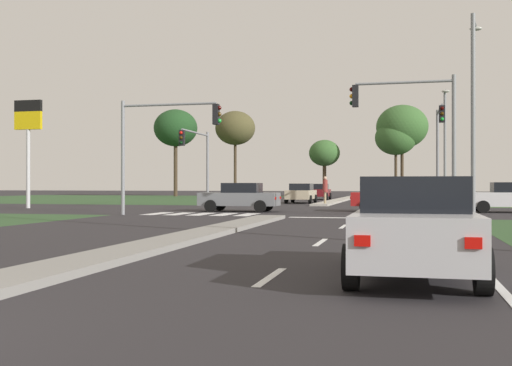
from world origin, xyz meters
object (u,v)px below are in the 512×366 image
at_px(traffic_signal_near_left, 159,135).
at_px(treeline_third, 324,153).
at_px(traffic_signal_far_right, 439,138).
at_px(treeline_fifth, 402,127).
at_px(street_lamp_second, 473,104).
at_px(car_white_near, 509,197).
at_px(car_red_sixth, 392,197).
at_px(traffic_signal_far_left, 198,152).
at_px(treeline_near, 176,128).
at_px(fuel_price_totem, 28,129).
at_px(treeline_second, 235,128).
at_px(car_beige_second, 301,193).
at_px(street_lamp_third, 445,141).
at_px(car_silver_fourth, 414,226).
at_px(car_grey_seventh, 240,197).
at_px(treeline_fourth, 396,138).
at_px(car_maroon_third, 319,191).
at_px(pedestrian_at_median, 325,187).
at_px(traffic_signal_near_right, 417,121).

distance_m(traffic_signal_near_left, treeline_third, 43.31).
height_order(traffic_signal_far_right, treeline_fifth, treeline_fifth).
xyz_separation_m(street_lamp_second, treeline_fifth, (-3.17, 40.84, 2.74)).
bearing_deg(car_white_near, treeline_third, 21.23).
distance_m(car_red_sixth, traffic_signal_far_left, 13.76).
bearing_deg(treeline_near, traffic_signal_far_left, -66.84).
relative_size(car_red_sixth, street_lamp_second, 0.48).
bearing_deg(fuel_price_totem, treeline_second, 86.01).
relative_size(car_beige_second, street_lamp_third, 0.54).
height_order(street_lamp_third, treeline_near, treeline_near).
xyz_separation_m(traffic_signal_near_left, street_lamp_third, (14.22, 19.89, 0.85)).
height_order(car_silver_fourth, traffic_signal_far_left, traffic_signal_far_left).
bearing_deg(treeline_near, car_grey_seventh, -64.60).
relative_size(traffic_signal_far_left, fuel_price_totem, 0.82).
bearing_deg(traffic_signal_far_right, traffic_signal_far_left, -178.67).
bearing_deg(treeline_fourth, car_silver_fourth, -89.01).
xyz_separation_m(traffic_signal_far_right, treeline_near, (-29.12, 32.19, 4.04)).
bearing_deg(treeline_second, street_lamp_third, -47.44).
height_order(car_maroon_third, pedestrian_at_median, pedestrian_at_median).
xyz_separation_m(car_red_sixth, street_lamp_second, (3.58, -4.94, 4.20)).
height_order(car_beige_second, car_grey_seventh, car_grey_seventh).
xyz_separation_m(car_white_near, car_beige_second, (-13.12, 13.64, -0.02)).
bearing_deg(car_silver_fourth, pedestrian_at_median, 99.46).
bearing_deg(traffic_signal_far_left, car_beige_second, 60.18).
bearing_deg(treeline_near, traffic_signal_far_right, -47.87).
bearing_deg(treeline_fourth, car_grey_seventh, -101.85).
height_order(car_grey_seventh, fuel_price_totem, fuel_price_totem).
bearing_deg(traffic_signal_near_right, pedestrian_at_median, 110.89).
xyz_separation_m(traffic_signal_near_right, street_lamp_third, (2.40, 19.89, 0.48)).
height_order(street_lamp_third, treeline_fifth, treeline_fifth).
xyz_separation_m(car_grey_seventh, treeline_second, (-11.22, 39.91, 7.43)).
bearing_deg(fuel_price_totem, traffic_signal_near_left, -29.48).
relative_size(traffic_signal_near_right, fuel_price_totem, 0.92).
xyz_separation_m(car_maroon_third, treeline_fifth, (7.72, 10.27, 6.96)).
bearing_deg(car_maroon_third, treeline_near, -31.87).
bearing_deg(pedestrian_at_median, car_grey_seventh, 95.57).
xyz_separation_m(car_red_sixth, treeline_near, (-26.45, 37.53, 7.48)).
relative_size(car_red_sixth, traffic_signal_near_left, 0.79).
relative_size(car_white_near, traffic_signal_near_right, 0.70).
distance_m(car_maroon_third, traffic_signal_far_right, 22.88).
height_order(traffic_signal_far_left, treeline_second, treeline_second).
height_order(traffic_signal_far_right, traffic_signal_near_right, traffic_signal_far_right).
bearing_deg(traffic_signal_far_left, car_red_sixth, -21.69).
relative_size(car_silver_fourth, treeline_near, 0.42).
bearing_deg(treeline_fifth, car_grey_seventh, -102.66).
distance_m(car_beige_second, traffic_signal_near_right, 22.31).
distance_m(car_red_sixth, traffic_signal_near_right, 7.09).
bearing_deg(street_lamp_second, car_maroon_third, 109.61).
bearing_deg(street_lamp_third, treeline_fourth, 99.96).
distance_m(street_lamp_second, treeline_fifth, 41.06).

